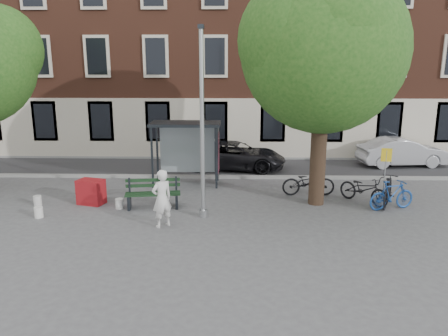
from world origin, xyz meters
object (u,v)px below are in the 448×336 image
object	(u,v)px
bike_b	(392,195)
car_dark	(236,156)
red_stand	(91,192)
painter	(162,199)
car_silver	(402,152)
bench	(153,195)
bike_d	(388,191)
notice_sign	(386,163)
bike_c	(364,189)
bike_a	(308,182)
lamppost	(202,134)
bus_shelter	(195,139)

from	to	relation	value
bike_b	car_dark	distance (m)	7.97
red_stand	painter	bearing A→B (deg)	-36.55
car_dark	car_silver	distance (m)	8.28
bench	bike_d	world-z (taller)	bike_d
car_silver	notice_sign	bearing A→B (deg)	147.84
painter	bike_d	world-z (taller)	painter
bench	bike_c	xyz separation A→B (m)	(7.57, 0.69, 0.07)
car_dark	red_stand	world-z (taller)	car_dark
bike_b	car_silver	xyz separation A→B (m)	(2.81, 6.71, 0.18)
bike_a	car_dark	bearing A→B (deg)	31.10
lamppost	bike_d	size ratio (longest dim) A/B	3.31
painter	red_stand	size ratio (longest dim) A/B	2.03
bike_a	notice_sign	distance (m)	2.92
bike_a	car_dark	distance (m)	5.08
bike_a	bike_c	world-z (taller)	bike_a
bike_b	notice_sign	bearing A→B (deg)	0.79
red_stand	bus_shelter	bearing A→B (deg)	38.81
painter	bench	world-z (taller)	painter
painter	bike_a	size ratio (longest dim) A/B	0.91
bus_shelter	bike_c	bearing A→B (deg)	-21.38
bike_a	notice_sign	world-z (taller)	notice_sign
bus_shelter	painter	bearing A→B (deg)	-96.71
car_silver	bus_shelter	bearing A→B (deg)	102.62
car_dark	red_stand	bearing A→B (deg)	143.56
car_dark	car_silver	world-z (taller)	car_silver
bus_shelter	notice_sign	bearing A→B (deg)	-21.57
bench	red_stand	bearing A→B (deg)	163.94
car_dark	car_silver	size ratio (longest dim) A/B	1.12
bike_d	red_stand	distance (m)	10.65
bus_shelter	car_silver	world-z (taller)	bus_shelter
painter	bike_b	bearing A→B (deg)	155.29
red_stand	bike_d	bearing A→B (deg)	0.24
bike_a	bike_d	bearing A→B (deg)	-117.07
bus_shelter	car_dark	size ratio (longest dim) A/B	0.60
bike_b	bike_a	bearing A→B (deg)	40.89
bike_c	red_stand	xyz separation A→B (m)	(-9.88, -0.36, -0.08)
bike_a	car_dark	size ratio (longest dim) A/B	0.42
bike_a	lamppost	bearing A→B (deg)	120.62
bike_d	notice_sign	size ratio (longest dim) A/B	0.88
bike_b	bike_d	world-z (taller)	bike_d
painter	notice_sign	bearing A→B (deg)	158.72
painter	bike_a	distance (m)	6.14
painter	bench	xyz separation A→B (m)	(-0.64, 1.86, -0.46)
bike_c	bike_d	bearing A→B (deg)	-62.99
painter	bike_d	bearing A→B (deg)	158.06
bike_a	car_dark	world-z (taller)	car_dark
car_silver	notice_sign	distance (m)	6.98
bike_a	red_stand	world-z (taller)	bike_a
bike_a	bench	bearing A→B (deg)	103.14
lamppost	red_stand	world-z (taller)	lamppost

